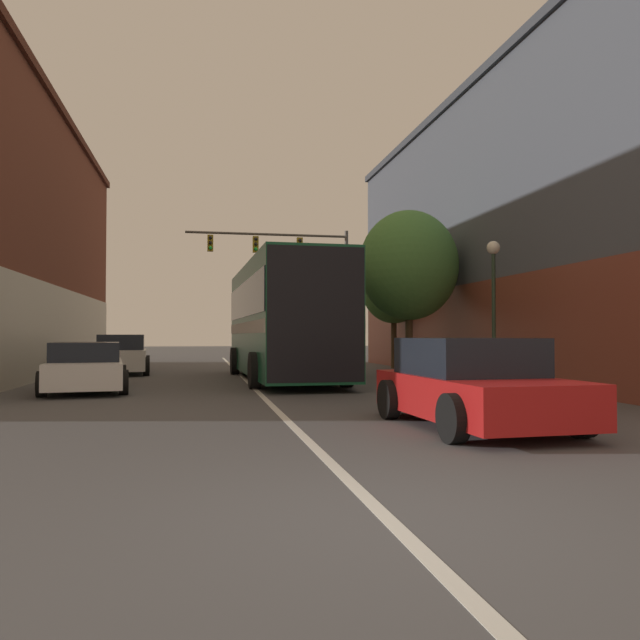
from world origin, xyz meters
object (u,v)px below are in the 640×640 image
at_px(street_lamp, 494,299).
at_px(bus, 283,316).
at_px(street_tree_near, 409,266).
at_px(traffic_signal_gantry, 295,264).
at_px(street_tree_far, 394,288).
at_px(parked_car_left_near, 122,355).
at_px(parked_car_left_mid, 86,368).
at_px(hatchback_foreground, 473,384).

bearing_deg(street_lamp, bus, 131.26).
bearing_deg(street_tree_near, traffic_signal_gantry, 103.44).
bearing_deg(street_tree_far, street_tree_near, -102.55).
bearing_deg(parked_car_left_near, street_tree_near, -114.59).
bearing_deg(bus, street_lamp, -140.38).
distance_m(bus, street_tree_near, 4.81).
bearing_deg(traffic_signal_gantry, street_tree_near, -76.56).
xyz_separation_m(street_tree_near, street_tree_far, (1.28, 5.74, -0.32)).
bearing_deg(parked_car_left_mid, street_lamp, -109.85).
relative_size(bus, street_lamp, 2.72).
distance_m(hatchback_foreground, parked_car_left_near, 16.61).
distance_m(hatchback_foreground, traffic_signal_gantry, 21.96).
height_order(parked_car_left_near, parked_car_left_mid, parked_car_left_near).
xyz_separation_m(hatchback_foreground, traffic_signal_gantry, (0.40, 21.52, 4.37)).
bearing_deg(street_lamp, parked_car_left_near, 137.29).
height_order(hatchback_foreground, street_lamp, street_lamp).
bearing_deg(traffic_signal_gantry, bus, -100.72).
bearing_deg(street_lamp, parked_car_left_mid, 167.72).
bearing_deg(bus, hatchback_foreground, -173.29).
distance_m(bus, parked_car_left_mid, 6.56).
relative_size(bus, street_tree_near, 1.82).
distance_m(parked_car_left_near, traffic_signal_gantry, 10.86).
xyz_separation_m(street_lamp, street_tree_near, (-0.29, 5.76, 1.49)).
bearing_deg(parked_car_left_near, hatchback_foreground, -158.79).
xyz_separation_m(bus, parked_car_left_near, (-5.53, 4.08, -1.37)).
relative_size(traffic_signal_gantry, street_tree_far, 1.58).
relative_size(parked_car_left_mid, traffic_signal_gantry, 0.57).
bearing_deg(street_tree_near, hatchback_foreground, -104.11).
distance_m(hatchback_foreground, street_tree_near, 12.08).
bearing_deg(parked_car_left_near, street_tree_far, -83.95).
bearing_deg(parked_car_left_mid, hatchback_foreground, -144.91).
bearing_deg(street_tree_near, parked_car_left_near, 159.62).
distance_m(traffic_signal_gantry, street_lamp, 16.43).
xyz_separation_m(bus, street_tree_near, (4.44, 0.37, 1.79)).
distance_m(parked_car_left_near, parked_car_left_mid, 7.23).
xyz_separation_m(parked_car_left_mid, street_lamp, (10.29, -2.24, 1.76)).
relative_size(hatchback_foreground, street_lamp, 1.07).
xyz_separation_m(traffic_signal_gantry, street_tree_far, (3.72, -4.48, -1.49)).
distance_m(parked_car_left_mid, traffic_signal_gantry, 16.30).
xyz_separation_m(hatchback_foreground, street_tree_far, (4.12, 17.04, 2.88)).
relative_size(parked_car_left_near, street_tree_far, 0.78).
bearing_deg(hatchback_foreground, street_tree_far, -16.05).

